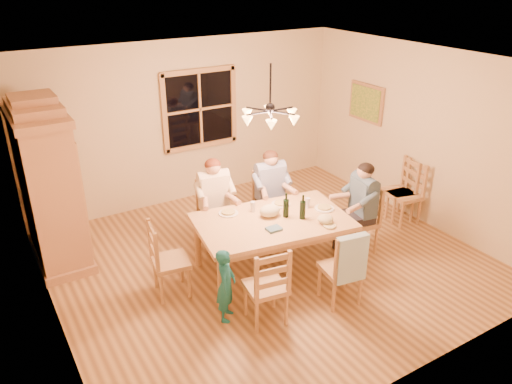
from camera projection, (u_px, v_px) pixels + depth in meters
floor at (268, 261)px, 6.92m from camera, size 5.50×5.50×0.00m
ceiling at (271, 63)px, 5.79m from camera, size 5.50×5.00×0.02m
wall_back at (189, 122)px, 8.30m from camera, size 5.50×0.02×2.70m
wall_left at (41, 224)px, 5.06m from camera, size 0.02×5.00×2.70m
wall_right at (420, 136)px, 7.65m from camera, size 0.02×5.00×2.70m
window at (200, 109)px, 8.28m from camera, size 1.30×0.06×1.30m
painting at (366, 103)px, 8.46m from camera, size 0.06×0.78×0.64m
chandelier at (270, 115)px, 6.05m from camera, size 0.77×0.68×0.71m
armoire at (50, 188)px, 6.58m from camera, size 0.66×1.40×2.30m
dining_table at (272, 226)px, 6.45m from camera, size 2.11×1.48×0.76m
chair_far_left at (215, 226)px, 7.20m from camera, size 0.50×0.48×0.99m
chair_far_right at (270, 215)px, 7.50m from camera, size 0.50×0.48×0.99m
chair_near_left at (266, 298)px, 5.66m from camera, size 0.50×0.48×0.99m
chair_near_right at (340, 279)px, 5.99m from camera, size 0.50×0.48×0.99m
chair_end_left at (172, 272)px, 6.13m from camera, size 0.48×0.50×0.99m
chair_end_right at (359, 231)px, 7.06m from camera, size 0.48×0.50×0.99m
adult_woman at (214, 192)px, 6.98m from camera, size 0.44×0.47×0.87m
adult_plaid_man at (271, 183)px, 7.27m from camera, size 0.44×0.47×0.87m
adult_slate_man at (362, 197)px, 6.84m from camera, size 0.47×0.44×0.87m
towel at (351, 259)px, 5.67m from camera, size 0.39×0.16×0.58m
wine_bottle_a at (286, 205)px, 6.41m from camera, size 0.08×0.08×0.33m
wine_bottle_b at (303, 207)px, 6.37m from camera, size 0.08×0.08×0.33m
plate_woman at (228, 213)px, 6.55m from camera, size 0.26×0.26×0.02m
plate_plaid at (281, 204)px, 6.79m from camera, size 0.26×0.26×0.02m
plate_slate at (324, 208)px, 6.67m from camera, size 0.26×0.26×0.02m
wine_glass_a at (253, 207)px, 6.59m from camera, size 0.06×0.06×0.14m
wine_glass_b at (308, 203)px, 6.69m from camera, size 0.06×0.06×0.14m
cap at (325, 219)px, 6.30m from camera, size 0.20×0.20×0.11m
napkin at (274, 229)px, 6.15m from camera, size 0.20×0.17×0.03m
cloth_bundle at (270, 211)px, 6.46m from camera, size 0.28×0.22×0.15m
child at (226, 285)px, 5.63m from camera, size 0.37×0.39×0.90m
chair_spare_front at (403, 204)px, 7.86m from camera, size 0.47×0.49×0.99m
chair_spare_back at (397, 201)px, 7.96m from camera, size 0.51×0.52×0.99m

